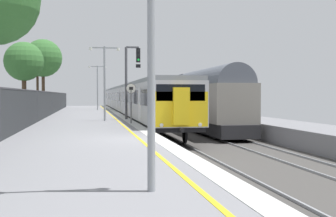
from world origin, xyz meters
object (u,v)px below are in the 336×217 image
object	(u,v)px
platform_lamp_far	(98,84)
platform_lamp_near	(151,21)
freight_train_adjacent_track	(187,98)
background_tree_centre	(36,61)
signal_gantry	(130,74)
platform_lamp_mid	(105,76)
background_tree_left	(23,63)
commuter_train_at_platform	(126,99)
background_tree_back	(43,59)
speed_limit_sign	(131,98)

from	to	relation	value
platform_lamp_far	platform_lamp_near	bearing A→B (deg)	-90.00
freight_train_adjacent_track	background_tree_centre	distance (m)	24.56
signal_gantry	platform_lamp_far	size ratio (longest dim) A/B	1.01
platform_lamp_near	platform_lamp_mid	bearing A→B (deg)	90.00
freight_train_adjacent_track	platform_lamp_mid	world-z (taller)	platform_lamp_mid
platform_lamp_far	background_tree_left	world-z (taller)	background_tree_left
commuter_train_at_platform	freight_train_adjacent_track	distance (m)	15.12
commuter_train_at_platform	background_tree_back	xyz separation A→B (m)	(-9.45, 0.53, 4.56)
speed_limit_sign	platform_lamp_far	size ratio (longest dim) A/B	0.47
commuter_train_at_platform	platform_lamp_far	world-z (taller)	platform_lamp_far
platform_lamp_near	background_tree_left	size ratio (longest dim) A/B	0.77
freight_train_adjacent_track	signal_gantry	distance (m)	8.36
platform_lamp_far	background_tree_centre	xyz separation A→B (m)	(-7.30, 5.33, 2.94)
platform_lamp_near	background_tree_left	xyz separation A→B (m)	(-6.82, 33.46, 1.62)
speed_limit_sign	platform_lamp_far	distance (m)	24.59
platform_lamp_far	background_tree_left	size ratio (longest dim) A/B	0.78
commuter_train_at_platform	platform_lamp_mid	size ratio (longest dim) A/B	12.64
signal_gantry	speed_limit_sign	size ratio (longest dim) A/B	2.13
background_tree_left	background_tree_centre	world-z (taller)	background_tree_centre
speed_limit_sign	background_tree_centre	distance (m)	31.40
signal_gantry	platform_lamp_mid	size ratio (longest dim) A/B	1.04
background_tree_centre	platform_lamp_near	bearing A→B (deg)	-81.41
freight_train_adjacent_track	platform_lamp_far	distance (m)	15.78
background_tree_left	background_tree_centre	size ratio (longest dim) A/B	0.82
signal_gantry	freight_train_adjacent_track	bearing A→B (deg)	47.90
background_tree_centre	platform_lamp_mid	bearing A→B (deg)	-74.78
commuter_train_at_platform	platform_lamp_near	distance (m)	43.88
speed_limit_sign	background_tree_back	distance (m)	27.16
platform_lamp_far	background_tree_back	xyz separation A→B (m)	(-6.15, 1.22, 2.79)
platform_lamp_near	platform_lamp_mid	size ratio (longest dim) A/B	1.01
background_tree_left	background_tree_centre	bearing A→B (deg)	91.85
background_tree_back	speed_limit_sign	bearing A→B (deg)	-73.53
platform_lamp_mid	background_tree_centre	bearing A→B (deg)	105.22
platform_lamp_near	background_tree_centre	world-z (taller)	background_tree_centre
background_tree_centre	background_tree_back	xyz separation A→B (m)	(1.15, -4.11, -0.15)
speed_limit_sign	platform_lamp_near	size ratio (longest dim) A/B	0.48
freight_train_adjacent_track	platform_lamp_mid	distance (m)	10.66
platform_lamp_mid	freight_train_adjacent_track	bearing A→B (deg)	46.23
commuter_train_at_platform	background_tree_back	size ratio (longest dim) A/B	7.65
commuter_train_at_platform	speed_limit_sign	bearing A→B (deg)	-94.19
signal_gantry	platform_lamp_mid	distance (m)	2.41
background_tree_centre	platform_lamp_far	bearing A→B (deg)	-36.09
freight_train_adjacent_track	signal_gantry	bearing A→B (deg)	-132.10
platform_lamp_mid	background_tree_back	size ratio (longest dim) A/B	0.61
commuter_train_at_platform	freight_train_adjacent_track	size ratio (longest dim) A/B	2.28
freight_train_adjacent_track	platform_lamp_far	bearing A→B (deg)	117.72
speed_limit_sign	background_tree_back	xyz separation A→B (m)	(-7.60, 25.72, 4.28)
commuter_train_at_platform	background_tree_centre	size ratio (longest dim) A/B	7.89
platform_lamp_far	freight_train_adjacent_track	bearing A→B (deg)	-62.28
signal_gantry	background_tree_left	world-z (taller)	background_tree_left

